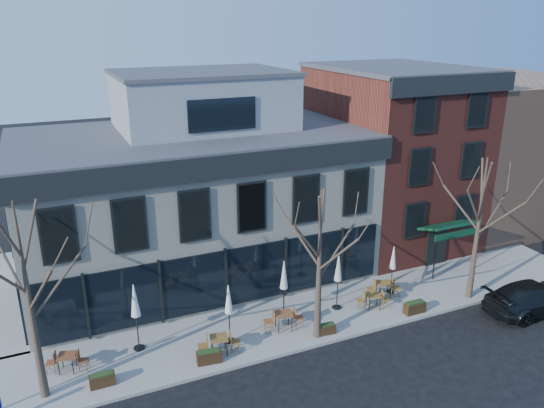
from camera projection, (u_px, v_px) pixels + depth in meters
name	position (u px, v px, depth m)	size (l,w,h in m)	color
ground	(227.00, 312.00, 26.47)	(120.00, 120.00, 0.00)	black
sidewalk_front	(304.00, 318.00, 25.83)	(33.50, 4.70, 0.15)	gray
corner_building	(195.00, 193.00, 29.31)	(18.39, 10.39, 11.10)	silver
red_brick_building	(390.00, 155.00, 33.89)	(8.20, 11.78, 11.18)	maroon
bg_building	(494.00, 147.00, 38.82)	(12.00, 12.00, 10.00)	#8C664C
tree_corner	(30.00, 301.00, 19.05)	(3.93, 3.98, 7.92)	#382B21
tree_mid	(320.00, 264.00, 23.00)	(3.50, 3.55, 7.04)	#382B21
tree_right	(478.00, 228.00, 26.38)	(3.72, 3.77, 7.48)	#382B21
parked_sedan	(535.00, 297.00, 26.29)	(2.19, 5.39, 1.57)	black
cafe_set_0	(67.00, 361.00, 21.67)	(1.76, 0.93, 0.90)	brown
cafe_set_2	(219.00, 343.00, 22.78)	(1.92, 0.89, 0.99)	brown
cafe_set_3	(284.00, 319.00, 24.60)	(1.99, 0.91, 1.02)	brown
cafe_set_4	(373.00, 299.00, 26.44)	(1.75, 0.95, 0.90)	brown
cafe_set_5	(384.00, 288.00, 27.54)	(1.87, 1.02, 0.96)	brown
umbrella_0	(135.00, 304.00, 22.55)	(0.50, 0.50, 3.14)	black
umbrella_1	(229.00, 302.00, 23.16)	(0.45, 0.45, 2.82)	black
umbrella_2	(284.00, 278.00, 25.09)	(0.48, 0.48, 2.98)	black
umbrella_3	(338.00, 271.00, 25.88)	(0.47, 0.47, 2.94)	black
umbrella_4	(393.00, 260.00, 27.51)	(0.42, 0.42, 2.64)	black
planter_0	(102.00, 380.00, 20.85)	(0.98, 0.40, 0.55)	#332011
planter_1	(209.00, 357.00, 22.26)	(1.08, 0.54, 0.58)	black
planter_2	(326.00, 329.00, 24.31)	(0.92, 0.43, 0.50)	#302010
planter_3	(415.00, 307.00, 26.04)	(1.09, 0.44, 0.61)	#302010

